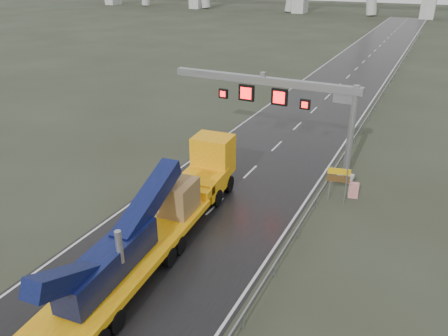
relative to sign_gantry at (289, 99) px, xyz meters
The scene contains 7 objects.
ground 18.96m from the sign_gantry, 96.67° to the right, with size 400.00×400.00×0.00m, color #2B2D20.
road 22.81m from the sign_gantry, 95.46° to the left, with size 11.00×200.00×0.02m, color black.
guardrail 13.57m from the sign_gantry, 71.60° to the left, with size 0.20×140.00×1.40m, color gray, non-canonical shape.
sign_gantry is the anchor object (origin of this frame).
heavy_haul_truck 13.52m from the sign_gantry, 102.88° to the right, with size 4.61×20.33×4.74m.
exit_sign_pair 7.32m from the sign_gantry, 36.91° to the right, with size 1.48×0.37×2.57m.
striped_barrier 8.18m from the sign_gantry, 23.51° to the right, with size 0.65×0.35×1.11m, color red.
Camera 1 is at (11.84, -12.45, 14.64)m, focal length 35.00 mm.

